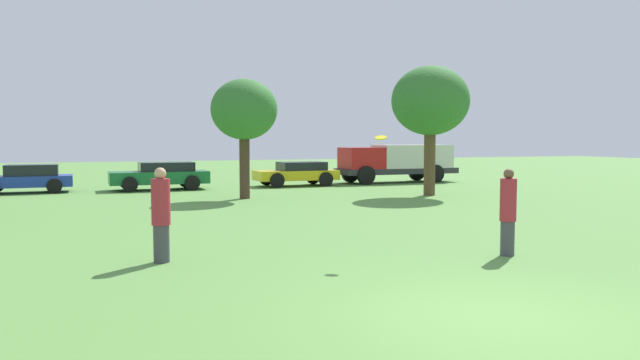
{
  "coord_description": "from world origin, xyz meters",
  "views": [
    {
      "loc": [
        -4.83,
        -6.27,
        2.28
      ],
      "look_at": [
        -0.37,
        5.27,
        1.46
      ],
      "focal_mm": 33.67,
      "sensor_mm": 36.0,
      "label": 1
    }
  ],
  "objects": [
    {
      "name": "tree_2",
      "position": [
        8.27,
        15.11,
        3.84
      ],
      "size": [
        3.18,
        3.18,
        5.31
      ],
      "color": "brown",
      "rests_on": "ground"
    },
    {
      "name": "person_thrower",
      "position": [
        -3.6,
        5.13,
        0.89
      ],
      "size": [
        0.35,
        0.35,
        1.77
      ],
      "rotation": [
        0.0,
        0.0,
        -0.27
      ],
      "color": "#3F3F47",
      "rests_on": "ground"
    },
    {
      "name": "person_catcher",
      "position": [
        2.86,
        3.34,
        0.87
      ],
      "size": [
        0.32,
        0.32,
        1.72
      ],
      "rotation": [
        0.0,
        0.0,
        2.87
      ],
      "color": "#3F3F47",
      "rests_on": "ground"
    },
    {
      "name": "delivery_truck_red",
      "position": [
        10.63,
        22.25,
        1.18
      ],
      "size": [
        6.63,
        2.22,
        2.02
      ],
      "rotation": [
        0.0,
        0.0,
        3.16
      ],
      "color": "#2D2D33",
      "rests_on": "ground"
    },
    {
      "name": "frisbee",
      "position": [
        0.51,
        4.24,
        2.33
      ],
      "size": [
        0.25,
        0.23,
        0.12
      ],
      "color": "yellow"
    },
    {
      "name": "tree_1",
      "position": [
        0.83,
        16.51,
        3.41
      ],
      "size": [
        2.57,
        2.57,
        4.64
      ],
      "color": "#473323",
      "rests_on": "ground"
    },
    {
      "name": "parked_car_green",
      "position": [
        -1.76,
        21.92,
        0.68
      ],
      "size": [
        4.39,
        2.03,
        1.27
      ],
      "rotation": [
        0.0,
        0.0,
        3.16
      ],
      "color": "#196633",
      "rests_on": "ground"
    },
    {
      "name": "parked_car_blue",
      "position": [
        -7.33,
        22.41,
        0.64
      ],
      "size": [
        3.84,
        1.87,
        1.22
      ],
      "rotation": [
        0.0,
        0.0,
        3.16
      ],
      "color": "#1E389E",
      "rests_on": "ground"
    },
    {
      "name": "parked_car_yellow",
      "position": [
        4.85,
        21.9,
        0.65
      ],
      "size": [
        4.08,
        1.97,
        1.19
      ],
      "rotation": [
        0.0,
        0.0,
        3.16
      ],
      "color": "gold",
      "rests_on": "ground"
    },
    {
      "name": "ground_plane",
      "position": [
        0.0,
        0.0,
        0.0
      ],
      "size": [
        120.0,
        120.0,
        0.0
      ],
      "primitive_type": "plane",
      "color": "#5B8E42"
    }
  ]
}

